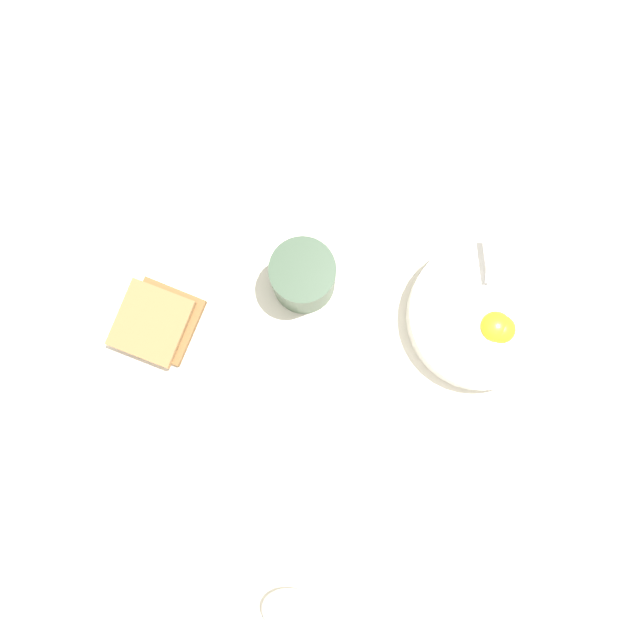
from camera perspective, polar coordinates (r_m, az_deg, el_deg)
ground_plane at (r=0.88m, az=-1.97°, el=-2.61°), size 3.00×3.00×0.00m
egg_bowl at (r=0.88m, az=12.34°, el=0.36°), size 0.17×0.17×0.07m
toast_plate at (r=0.90m, az=-12.12°, el=-0.40°), size 0.20×0.20×0.01m
toast_sandwich at (r=0.88m, az=-12.33°, el=-0.18°), size 0.10×0.10×0.03m
soup_spoon at (r=0.89m, az=-1.40°, el=-21.52°), size 0.08×0.15×0.03m
congee_bowl at (r=0.89m, az=-16.51°, el=-13.20°), size 0.18×0.18×0.04m
drinking_cup at (r=0.85m, az=-1.30°, el=3.35°), size 0.07×0.07×0.09m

